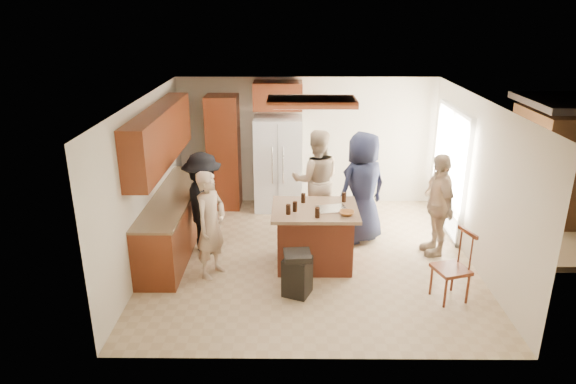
{
  "coord_description": "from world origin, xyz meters",
  "views": [
    {
      "loc": [
        -0.29,
        -7.31,
        3.77
      ],
      "look_at": [
        -0.35,
        -0.13,
        1.15
      ],
      "focal_mm": 32.0,
      "sensor_mm": 36.0,
      "label": 1
    }
  ],
  "objects_px": {
    "person_counter": "(204,204)",
    "refrigerator": "(278,164)",
    "person_behind_left": "(316,180)",
    "spindle_chair": "(452,269)",
    "person_behind_right": "(362,188)",
    "trash_bin": "(297,273)",
    "kitchen_island": "(314,236)",
    "person_front_left": "(211,225)",
    "person_side_right": "(438,204)"
  },
  "relations": [
    {
      "from": "trash_bin",
      "to": "kitchen_island",
      "type": "bearing_deg",
      "value": 73.05
    },
    {
      "from": "person_counter",
      "to": "spindle_chair",
      "type": "bearing_deg",
      "value": -131.14
    },
    {
      "from": "person_side_right",
      "to": "refrigerator",
      "type": "height_order",
      "value": "refrigerator"
    },
    {
      "from": "refrigerator",
      "to": "spindle_chair",
      "type": "height_order",
      "value": "refrigerator"
    },
    {
      "from": "refrigerator",
      "to": "spindle_chair",
      "type": "bearing_deg",
      "value": -54.05
    },
    {
      "from": "person_front_left",
      "to": "trash_bin",
      "type": "height_order",
      "value": "person_front_left"
    },
    {
      "from": "person_behind_right",
      "to": "trash_bin",
      "type": "distance_m",
      "value": 2.16
    },
    {
      "from": "kitchen_island",
      "to": "person_behind_left",
      "type": "bearing_deg",
      "value": 86.56
    },
    {
      "from": "person_front_left",
      "to": "person_side_right",
      "type": "xyz_separation_m",
      "value": [
        3.46,
        0.76,
        0.03
      ]
    },
    {
      "from": "person_behind_left",
      "to": "trash_bin",
      "type": "relative_size",
      "value": 2.85
    },
    {
      "from": "person_front_left",
      "to": "trash_bin",
      "type": "bearing_deg",
      "value": -87.07
    },
    {
      "from": "person_counter",
      "to": "person_side_right",
      "type": "bearing_deg",
      "value": -109.5
    },
    {
      "from": "person_counter",
      "to": "person_front_left",
      "type": "bearing_deg",
      "value": 177.02
    },
    {
      "from": "kitchen_island",
      "to": "person_front_left",
      "type": "bearing_deg",
      "value": -167.8
    },
    {
      "from": "person_behind_right",
      "to": "kitchen_island",
      "type": "bearing_deg",
      "value": 16.27
    },
    {
      "from": "spindle_chair",
      "to": "trash_bin",
      "type": "bearing_deg",
      "value": 177.1
    },
    {
      "from": "person_behind_right",
      "to": "spindle_chair",
      "type": "distance_m",
      "value": 2.16
    },
    {
      "from": "person_front_left",
      "to": "person_counter",
      "type": "relative_size",
      "value": 0.97
    },
    {
      "from": "person_front_left",
      "to": "kitchen_island",
      "type": "distance_m",
      "value": 1.58
    },
    {
      "from": "person_behind_left",
      "to": "person_behind_right",
      "type": "height_order",
      "value": "person_behind_right"
    },
    {
      "from": "person_counter",
      "to": "trash_bin",
      "type": "height_order",
      "value": "person_counter"
    },
    {
      "from": "person_behind_right",
      "to": "trash_bin",
      "type": "bearing_deg",
      "value": 27.36
    },
    {
      "from": "refrigerator",
      "to": "trash_bin",
      "type": "xyz_separation_m",
      "value": [
        0.34,
        -3.22,
        -0.58
      ]
    },
    {
      "from": "person_side_right",
      "to": "spindle_chair",
      "type": "distance_m",
      "value": 1.46
    },
    {
      "from": "person_side_right",
      "to": "trash_bin",
      "type": "xyz_separation_m",
      "value": [
        -2.22,
        -1.3,
        -0.51
      ]
    },
    {
      "from": "person_behind_right",
      "to": "person_side_right",
      "type": "height_order",
      "value": "person_behind_right"
    },
    {
      "from": "person_behind_left",
      "to": "kitchen_island",
      "type": "height_order",
      "value": "person_behind_left"
    },
    {
      "from": "person_behind_left",
      "to": "spindle_chair",
      "type": "distance_m",
      "value": 2.96
    },
    {
      "from": "person_behind_left",
      "to": "spindle_chair",
      "type": "bearing_deg",
      "value": 122.99
    },
    {
      "from": "spindle_chair",
      "to": "kitchen_island",
      "type": "bearing_deg",
      "value": 151.69
    },
    {
      "from": "person_front_left",
      "to": "refrigerator",
      "type": "bearing_deg",
      "value": 7.9
    },
    {
      "from": "refrigerator",
      "to": "trash_bin",
      "type": "bearing_deg",
      "value": -83.99
    },
    {
      "from": "person_front_left",
      "to": "person_behind_left",
      "type": "distance_m",
      "value": 2.35
    },
    {
      "from": "person_front_left",
      "to": "trash_bin",
      "type": "distance_m",
      "value": 1.44
    },
    {
      "from": "person_counter",
      "to": "refrigerator",
      "type": "height_order",
      "value": "refrigerator"
    },
    {
      "from": "refrigerator",
      "to": "spindle_chair",
      "type": "xyz_separation_m",
      "value": [
        2.41,
        -3.33,
        -0.45
      ]
    },
    {
      "from": "person_front_left",
      "to": "person_side_right",
      "type": "relative_size",
      "value": 0.97
    },
    {
      "from": "person_front_left",
      "to": "person_behind_right",
      "type": "distance_m",
      "value": 2.63
    },
    {
      "from": "trash_bin",
      "to": "spindle_chair",
      "type": "relative_size",
      "value": 0.63
    },
    {
      "from": "person_behind_right",
      "to": "trash_bin",
      "type": "xyz_separation_m",
      "value": [
        -1.09,
        -1.76,
        -0.62
      ]
    },
    {
      "from": "person_counter",
      "to": "spindle_chair",
      "type": "distance_m",
      "value": 3.83
    },
    {
      "from": "refrigerator",
      "to": "kitchen_island",
      "type": "relative_size",
      "value": 1.41
    },
    {
      "from": "person_behind_right",
      "to": "refrigerator",
      "type": "relative_size",
      "value": 1.04
    },
    {
      "from": "person_behind_right",
      "to": "person_side_right",
      "type": "distance_m",
      "value": 1.22
    },
    {
      "from": "person_behind_left",
      "to": "refrigerator",
      "type": "bearing_deg",
      "value": -57.43
    },
    {
      "from": "person_behind_right",
      "to": "person_counter",
      "type": "bearing_deg",
      "value": -20.81
    },
    {
      "from": "refrigerator",
      "to": "person_behind_right",
      "type": "bearing_deg",
      "value": -45.83
    },
    {
      "from": "person_behind_right",
      "to": "kitchen_island",
      "type": "distance_m",
      "value": 1.29
    },
    {
      "from": "person_front_left",
      "to": "person_side_right",
      "type": "bearing_deg",
      "value": -51.11
    },
    {
      "from": "person_side_right",
      "to": "kitchen_island",
      "type": "distance_m",
      "value": 2.03
    }
  ]
}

